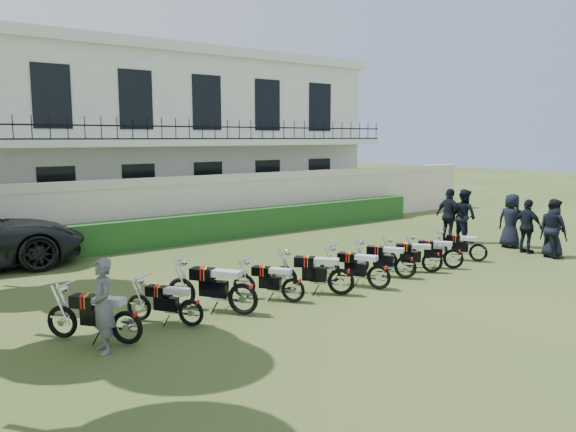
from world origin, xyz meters
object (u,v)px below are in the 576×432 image
officer_0 (553,231)px  motorcycle_5 (379,271)px  inspector (103,306)px  officer_3 (511,221)px  motorcycle_6 (406,262)px  officer_5 (449,216)px  motorcycle_9 (479,248)px  motorcycle_3 (293,284)px  officer_4 (464,216)px  motorcycle_7 (432,257)px  motorcycle_0 (127,319)px  motorcycle_2 (243,291)px  motorcycle_4 (341,275)px  motorcycle_1 (191,306)px  officer_1 (553,228)px  officer_2 (527,226)px  motorcycle_8 (454,254)px

officer_0 → motorcycle_5: bearing=65.7°
inspector → officer_3: 14.23m
motorcycle_6 → officer_0: bearing=-42.2°
officer_0 → officer_5: size_ratio=0.84×
motorcycle_9 → inspector: (-11.36, -0.34, 0.40)m
motorcycle_3 → officer_5: (8.91, 2.54, 0.52)m
officer_3 → officer_4: (-0.51, 1.51, 0.04)m
motorcycle_7 → motorcycle_0: bearing=138.6°
motorcycle_2 → motorcycle_6: motorcycle_2 is taller
motorcycle_9 → officer_5: 3.24m
motorcycle_3 → motorcycle_4: 1.27m
motorcycle_0 → inspector: inspector is taller
motorcycle_0 → motorcycle_7: (8.71, 0.22, -0.04)m
motorcycle_4 → motorcycle_1: bearing=137.5°
motorcycle_0 → motorcycle_4: 5.20m
motorcycle_2 → motorcycle_4: (2.63, -0.13, -0.03)m
motorcycle_7 → officer_1: bearing=-53.2°
motorcycle_2 → inspector: 3.02m
officer_1 → motorcycle_1: bearing=101.2°
motorcycle_7 → officer_2: bearing=-43.7°
motorcycle_5 → motorcycle_9: 4.65m
officer_0 → officer_4: size_ratio=0.85×
inspector → officer_4: size_ratio=0.87×
motorcycle_7 → officer_2: 4.62m
motorcycle_0 → officer_2: size_ratio=0.90×
officer_0 → officer_1: (0.01, 0.03, 0.10)m
officer_1 → officer_2: officer_1 is taller
officer_2 → motorcycle_3: bearing=94.2°
officer_2 → motorcycle_5: bearing=97.1°
motorcycle_6 → motorcycle_9: 3.30m
officer_3 → motorcycle_5: bearing=89.4°
motorcycle_3 → motorcycle_7: bearing=-35.7°
motorcycle_0 → motorcycle_6: (7.62, 0.22, -0.03)m
motorcycle_0 → officer_3: officer_3 is taller
officer_0 → motorcycle_6: bearing=61.5°
motorcycle_1 → motorcycle_6: size_ratio=0.91×
motorcycle_3 → motorcycle_4: motorcycle_4 is taller
motorcycle_9 → motorcycle_1: bearing=149.7°
motorcycle_1 → officer_1: 12.06m
motorcycle_6 → motorcycle_8: (1.92, -0.07, -0.02)m
inspector → officer_2: size_ratio=0.95×
motorcycle_1 → motorcycle_7: size_ratio=1.06×
motorcycle_7 → officer_2: officer_2 is taller
motorcycle_4 → motorcycle_5: motorcycle_4 is taller
motorcycle_2 → motorcycle_9: motorcycle_2 is taller
motorcycle_8 → motorcycle_9: size_ratio=0.93×
motorcycle_4 → motorcycle_5: bearing=-49.2°
motorcycle_0 → inspector: (-0.43, -0.05, 0.34)m
motorcycle_6 → officer_0: size_ratio=0.98×
motorcycle_5 → officer_3: officer_3 is taller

